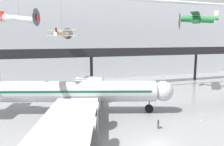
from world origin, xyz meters
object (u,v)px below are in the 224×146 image
at_px(airliner_silver_main, 73,92).
at_px(stanchion_barrier, 201,119).
at_px(info_sign_pedestal, 158,125).
at_px(suspended_plane_cream_biplane, 62,34).
at_px(suspended_plane_silver_racer, 19,19).
at_px(suspended_plane_green_biplane, 197,19).

height_order(airliner_silver_main, stanchion_barrier, airliner_silver_main).
relative_size(stanchion_barrier, info_sign_pedestal, 0.87).
height_order(suspended_plane_cream_biplane, info_sign_pedestal, suspended_plane_cream_biplane).
bearing_deg(suspended_plane_silver_racer, suspended_plane_cream_biplane, 90.58).
relative_size(suspended_plane_green_biplane, suspended_plane_silver_racer, 1.31).
bearing_deg(suspended_plane_silver_racer, stanchion_barrier, 5.83).
bearing_deg(info_sign_pedestal, suspended_plane_green_biplane, 54.61).
bearing_deg(stanchion_barrier, suspended_plane_silver_racer, 161.84).
distance_m(suspended_plane_cream_biplane, stanchion_barrier, 31.62).
bearing_deg(info_sign_pedestal, airliner_silver_main, 148.66).
bearing_deg(suspended_plane_green_biplane, suspended_plane_cream_biplane, 23.44).
height_order(suspended_plane_cream_biplane, stanchion_barrier, suspended_plane_cream_biplane).
distance_m(suspended_plane_green_biplane, suspended_plane_cream_biplane, 28.67).
distance_m(stanchion_barrier, info_sign_pedestal, 7.18).
bearing_deg(airliner_silver_main, suspended_plane_silver_racer, -153.90).
xyz_separation_m(suspended_plane_green_biplane, suspended_plane_cream_biplane, (-27.09, 8.88, -2.99)).
distance_m(suspended_plane_cream_biplane, suspended_plane_silver_racer, 17.65).
xyz_separation_m(suspended_plane_green_biplane, stanchion_barrier, (-10.44, -15.02, -15.29)).
bearing_deg(suspended_plane_cream_biplane, info_sign_pedestal, -126.53).
height_order(airliner_silver_main, info_sign_pedestal, airliner_silver_main).
xyz_separation_m(suspended_plane_cream_biplane, suspended_plane_silver_racer, (-6.99, -16.14, 1.38)).
xyz_separation_m(airliner_silver_main, suspended_plane_green_biplane, (27.11, 6.14, 12.22)).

